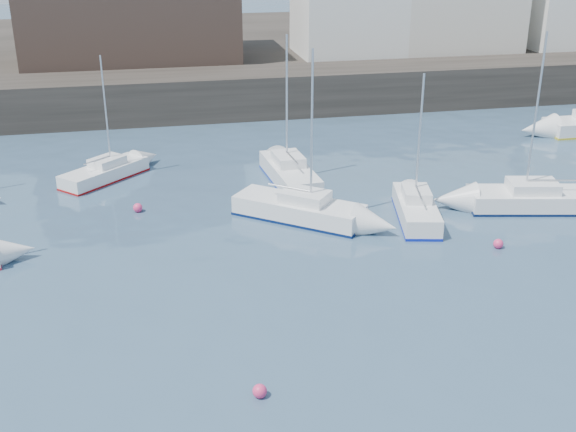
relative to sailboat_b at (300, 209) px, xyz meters
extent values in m
plane|color=#2D4760|center=(-1.18, -15.03, -0.52)|extent=(220.00, 220.00, 0.00)
cube|color=#28231E|center=(-1.18, 19.97, 0.98)|extent=(90.00, 5.00, 3.00)
cube|color=#28231E|center=(-1.18, 37.97, 0.88)|extent=(90.00, 32.00, 2.80)
cube|color=white|center=(29.82, 26.47, 6.03)|extent=(9.00, 7.00, 7.50)
cube|color=white|center=(9.82, 26.47, 5.53)|extent=(8.00, 7.00, 6.50)
cube|color=#3D2D26|center=(-7.18, 27.97, 5.78)|extent=(16.00, 10.00, 7.00)
cube|color=white|center=(-0.03, 0.02, -0.06)|extent=(6.06, 5.40, 0.93)
cube|color=#081847|center=(-0.03, 0.02, -0.46)|extent=(6.12, 5.46, 0.12)
cube|color=white|center=(0.21, -0.17, 0.66)|extent=(2.62, 2.51, 0.52)
cylinder|color=silver|center=(0.45, -0.36, 3.96)|extent=(0.10, 0.10, 7.11)
cube|color=white|center=(5.38, -1.10, -0.06)|extent=(2.70, 5.34, 0.92)
cube|color=#0A1CA0|center=(5.38, -1.10, -0.46)|extent=(2.73, 5.39, 0.12)
cube|color=white|center=(5.44, -0.85, 0.65)|extent=(1.58, 2.01, 0.51)
cylinder|color=silver|center=(5.50, -0.60, 3.33)|extent=(0.10, 0.10, 5.87)
cube|color=white|center=(11.66, -1.09, -0.07)|extent=(6.90, 3.41, 0.92)
cube|color=#0A183C|center=(11.66, -1.09, -0.46)|extent=(6.97, 3.44, 0.12)
cube|color=white|center=(11.34, -1.02, 0.65)|extent=(2.59, 2.02, 0.51)
cylinder|color=silver|center=(11.02, -0.95, 4.19)|extent=(0.10, 0.10, 7.60)
cube|color=white|center=(0.58, 4.99, -0.04)|extent=(2.31, 6.01, 0.96)
cube|color=#1D3CAC|center=(0.58, 4.99, -0.46)|extent=(2.34, 6.07, 0.13)
cube|color=white|center=(0.56, 5.29, 0.71)|extent=(1.56, 2.16, 0.54)
cylinder|color=silver|center=(0.54, 5.58, 3.83)|extent=(0.11, 0.11, 6.77)
cube|color=white|center=(-9.15, 7.49, -0.14)|extent=(4.82, 4.71, 0.77)
cube|color=#950C0C|center=(-9.15, 7.49, -0.47)|extent=(4.86, 4.75, 0.10)
cube|color=white|center=(-8.96, 7.66, 0.45)|extent=(2.14, 2.12, 0.43)
cylinder|color=silver|center=(-8.78, 7.84, 3.18)|extent=(0.09, 0.09, 5.87)
sphere|color=#F03770|center=(-4.12, -13.03, -0.52)|extent=(0.44, 0.44, 0.44)
sphere|color=#F03770|center=(7.71, -4.86, -0.52)|extent=(0.43, 0.43, 0.43)
sphere|color=#F03770|center=(-7.47, 2.48, -0.52)|extent=(0.45, 0.45, 0.45)
camera|label=1|loc=(-6.91, -30.61, 12.81)|focal=45.00mm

